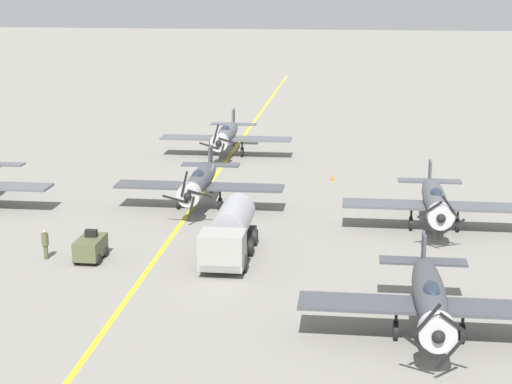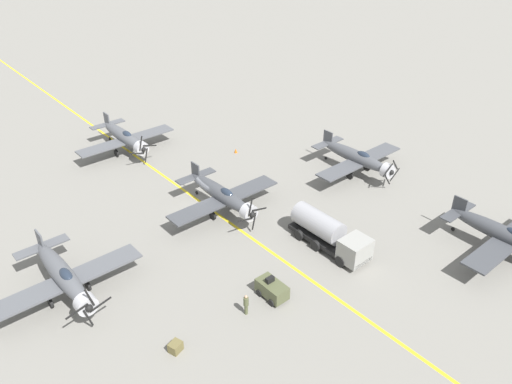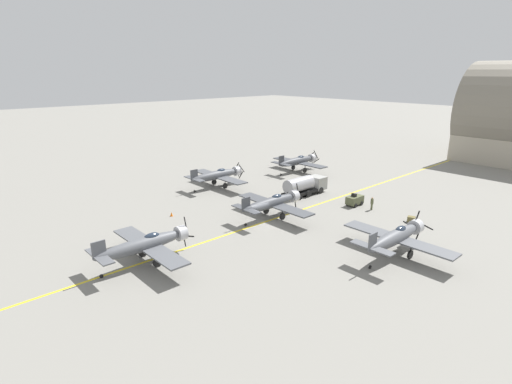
{
  "view_description": "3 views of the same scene",
  "coord_description": "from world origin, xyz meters",
  "px_view_note": "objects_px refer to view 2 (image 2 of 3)",
  "views": [
    {
      "loc": [
        -11.56,
        60.96,
        16.4
      ],
      "look_at": [
        -4.9,
        4.83,
        1.91
      ],
      "focal_mm": 60.0,
      "sensor_mm": 36.0,
      "label": 1
    },
    {
      "loc": [
        23.63,
        36.15,
        27.25
      ],
      "look_at": [
        -1.6,
        6.45,
        3.75
      ],
      "focal_mm": 35.0,
      "sensor_mm": 36.0,
      "label": 2
    },
    {
      "loc": [
        34.19,
        -31.74,
        18.22
      ],
      "look_at": [
        -6.39,
        4.95,
        1.66
      ],
      "focal_mm": 28.0,
      "sensor_mm": 36.0,
      "label": 3
    }
  ],
  "objects_px": {
    "airplane_mid_center": "(222,195)",
    "airplane_near_center": "(125,137)",
    "ground_crew_walking": "(246,304)",
    "fuel_tanker": "(329,233)",
    "airplane_mid_right": "(64,276)",
    "supply_crate_by_tanker": "(176,347)",
    "airplane_mid_left": "(358,158)",
    "traffic_cone": "(236,151)",
    "airplane_far_left": "(505,235)",
    "tow_tractor": "(272,289)"
  },
  "relations": [
    {
      "from": "airplane_mid_center",
      "to": "ground_crew_walking",
      "type": "height_order",
      "value": "airplane_mid_center"
    },
    {
      "from": "airplane_mid_center",
      "to": "airplane_mid_right",
      "type": "distance_m",
      "value": 16.54
    },
    {
      "from": "airplane_mid_left",
      "to": "airplane_near_center",
      "type": "height_order",
      "value": "airplane_near_center"
    },
    {
      "from": "airplane_near_center",
      "to": "fuel_tanker",
      "type": "xyz_separation_m",
      "value": [
        -4.62,
        28.88,
        -0.5
      ]
    },
    {
      "from": "airplane_near_center",
      "to": "airplane_mid_center",
      "type": "bearing_deg",
      "value": 74.82
    },
    {
      "from": "airplane_mid_left",
      "to": "tow_tractor",
      "type": "bearing_deg",
      "value": 33.58
    },
    {
      "from": "airplane_mid_left",
      "to": "traffic_cone",
      "type": "bearing_deg",
      "value": -50.73
    },
    {
      "from": "airplane_mid_left",
      "to": "ground_crew_walking",
      "type": "height_order",
      "value": "airplane_mid_left"
    },
    {
      "from": "traffic_cone",
      "to": "fuel_tanker",
      "type": "bearing_deg",
      "value": 74.91
    },
    {
      "from": "airplane_mid_left",
      "to": "airplane_mid_right",
      "type": "bearing_deg",
      "value": 7.58
    },
    {
      "from": "airplane_mid_center",
      "to": "airplane_near_center",
      "type": "relative_size",
      "value": 1.0
    },
    {
      "from": "airplane_mid_left",
      "to": "ground_crew_walking",
      "type": "xyz_separation_m",
      "value": [
        23.26,
        8.85,
        -1.02
      ]
    },
    {
      "from": "tow_tractor",
      "to": "ground_crew_walking",
      "type": "bearing_deg",
      "value": 2.46
    },
    {
      "from": "airplane_near_center",
      "to": "supply_crate_by_tanker",
      "type": "bearing_deg",
      "value": 50.12
    },
    {
      "from": "tow_tractor",
      "to": "fuel_tanker",
      "type": "bearing_deg",
      "value": -169.62
    },
    {
      "from": "airplane_mid_right",
      "to": "airplane_mid_center",
      "type": "bearing_deg",
      "value": -175.09
    },
    {
      "from": "airplane_far_left",
      "to": "ground_crew_walking",
      "type": "distance_m",
      "value": 23.33
    },
    {
      "from": "airplane_mid_left",
      "to": "airplane_near_center",
      "type": "distance_m",
      "value": 27.57
    },
    {
      "from": "airplane_mid_right",
      "to": "traffic_cone",
      "type": "height_order",
      "value": "airplane_mid_right"
    },
    {
      "from": "airplane_mid_center",
      "to": "ground_crew_walking",
      "type": "relative_size",
      "value": 6.62
    },
    {
      "from": "airplane_near_center",
      "to": "fuel_tanker",
      "type": "distance_m",
      "value": 29.25
    },
    {
      "from": "ground_crew_walking",
      "to": "tow_tractor",
      "type": "bearing_deg",
      "value": -177.54
    },
    {
      "from": "airplane_mid_right",
      "to": "traffic_cone",
      "type": "distance_m",
      "value": 28.01
    },
    {
      "from": "fuel_tanker",
      "to": "supply_crate_by_tanker",
      "type": "bearing_deg",
      "value": 4.04
    },
    {
      "from": "airplane_far_left",
      "to": "traffic_cone",
      "type": "height_order",
      "value": "airplane_far_left"
    },
    {
      "from": "airplane_mid_right",
      "to": "airplane_mid_left",
      "type": "distance_m",
      "value": 32.73
    },
    {
      "from": "supply_crate_by_tanker",
      "to": "airplane_mid_right",
      "type": "bearing_deg",
      "value": -71.16
    },
    {
      "from": "airplane_mid_center",
      "to": "airplane_mid_right",
      "type": "bearing_deg",
      "value": 20.34
    },
    {
      "from": "airplane_mid_right",
      "to": "traffic_cone",
      "type": "bearing_deg",
      "value": -157.23
    },
    {
      "from": "airplane_mid_center",
      "to": "supply_crate_by_tanker",
      "type": "height_order",
      "value": "airplane_mid_center"
    },
    {
      "from": "airplane_mid_right",
      "to": "supply_crate_by_tanker",
      "type": "relative_size",
      "value": 13.57
    },
    {
      "from": "tow_tractor",
      "to": "ground_crew_walking",
      "type": "distance_m",
      "value": 2.71
    },
    {
      "from": "airplane_mid_right",
      "to": "traffic_cone",
      "type": "xyz_separation_m",
      "value": [
        -25.62,
        -11.18,
        -1.74
      ]
    },
    {
      "from": "airplane_mid_left",
      "to": "airplane_far_left",
      "type": "relative_size",
      "value": 1.0
    },
    {
      "from": "supply_crate_by_tanker",
      "to": "traffic_cone",
      "type": "height_order",
      "value": "supply_crate_by_tanker"
    },
    {
      "from": "fuel_tanker",
      "to": "airplane_near_center",
      "type": "bearing_deg",
      "value": -80.91
    },
    {
      "from": "airplane_mid_center",
      "to": "supply_crate_by_tanker",
      "type": "bearing_deg",
      "value": 56.84
    },
    {
      "from": "fuel_tanker",
      "to": "supply_crate_by_tanker",
      "type": "height_order",
      "value": "fuel_tanker"
    },
    {
      "from": "airplane_far_left",
      "to": "airplane_near_center",
      "type": "distance_m",
      "value": 42.2
    },
    {
      "from": "fuel_tanker",
      "to": "tow_tractor",
      "type": "distance_m",
      "value": 8.24
    },
    {
      "from": "tow_tractor",
      "to": "supply_crate_by_tanker",
      "type": "height_order",
      "value": "tow_tractor"
    },
    {
      "from": "ground_crew_walking",
      "to": "airplane_mid_center",
      "type": "bearing_deg",
      "value": -119.95
    },
    {
      "from": "airplane_far_left",
      "to": "airplane_near_center",
      "type": "relative_size",
      "value": 1.0
    },
    {
      "from": "airplane_far_left",
      "to": "ground_crew_walking",
      "type": "bearing_deg",
      "value": -35.56
    },
    {
      "from": "supply_crate_by_tanker",
      "to": "traffic_cone",
      "type": "bearing_deg",
      "value": -136.11
    },
    {
      "from": "airplane_near_center",
      "to": "supply_crate_by_tanker",
      "type": "height_order",
      "value": "airplane_near_center"
    },
    {
      "from": "airplane_mid_right",
      "to": "supply_crate_by_tanker",
      "type": "distance_m",
      "value": 10.84
    },
    {
      "from": "tow_tractor",
      "to": "airplane_near_center",
      "type": "bearing_deg",
      "value": -96.49
    },
    {
      "from": "fuel_tanker",
      "to": "tow_tractor",
      "type": "xyz_separation_m",
      "value": [
        8.07,
        1.48,
        -0.72
      ]
    },
    {
      "from": "airplane_mid_right",
      "to": "fuel_tanker",
      "type": "xyz_separation_m",
      "value": [
        -20.2,
        8.96,
        -0.5
      ]
    }
  ]
}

